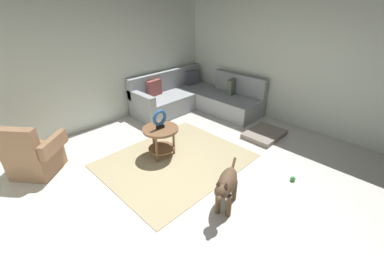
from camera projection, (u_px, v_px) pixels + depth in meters
ground_plane at (199, 186)px, 3.78m from camera, size 6.00×6.00×0.10m
wall_back at (92, 62)px, 4.98m from camera, size 6.00×0.12×2.70m
wall_right at (302, 61)px, 5.01m from camera, size 0.12×6.00×2.70m
area_rug at (175, 160)px, 4.29m from camera, size 2.30×1.90×0.01m
sectional_couch at (195, 99)px, 6.15m from camera, size 2.20×2.25×0.88m
armchair at (33, 155)px, 3.84m from camera, size 0.97×1.00×0.88m
side_table at (161, 135)px, 4.24m from camera, size 0.60×0.60×0.54m
torus_sculpture at (160, 119)px, 4.11m from camera, size 0.28×0.08×0.33m
dog_bed_mat at (264, 134)px, 5.04m from camera, size 0.80×0.60×0.09m
dog at (227, 185)px, 3.15m from camera, size 0.80×0.41×0.63m
dog_toy_ball at (293, 179)px, 3.79m from camera, size 0.07×0.07×0.07m
dog_toy_rope at (130, 256)px, 2.67m from camera, size 0.14×0.14×0.05m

